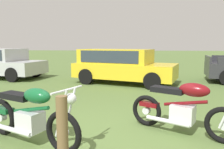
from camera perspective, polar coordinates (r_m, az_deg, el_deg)
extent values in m
plane|color=#567038|center=(3.95, -1.01, -16.25)|extent=(120.00, 120.00, 0.00)
torus|color=black|center=(3.39, -12.67, -14.60)|extent=(0.64, 0.34, 0.66)
torus|color=black|center=(4.43, -26.86, -9.90)|extent=(0.64, 0.34, 0.66)
cylinder|color=silver|center=(3.39, -12.67, -14.60)|extent=(0.17, 0.15, 0.14)
cylinder|color=silver|center=(4.43, -26.86, -9.90)|extent=(0.17, 0.15, 0.14)
cylinder|color=silver|center=(3.31, -11.00, -9.14)|extent=(0.26, 0.14, 0.73)
cylinder|color=silver|center=(3.18, -13.11, -9.90)|extent=(0.26, 0.14, 0.73)
cube|color=silver|center=(3.85, -20.61, -11.37)|extent=(0.48, 0.43, 0.32)
cylinder|color=#14592D|center=(3.77, -20.46, -8.59)|extent=(0.75, 0.36, 0.22)
ellipsoid|color=#14592D|center=(3.60, -19.08, -5.29)|extent=(0.58, 0.44, 0.24)
cube|color=black|center=(3.97, -23.70, -5.19)|extent=(0.65, 0.45, 0.10)
cube|color=#14592D|center=(4.34, -26.53, -8.30)|extent=(0.40, 0.30, 0.08)
cylinder|color=silver|center=(3.14, -11.65, -3.95)|extent=(0.28, 0.60, 0.03)
sphere|color=silver|center=(3.13, -10.75, -6.22)|extent=(0.21, 0.21, 0.16)
cylinder|color=silver|center=(3.97, -24.44, -13.14)|extent=(0.77, 0.38, 0.08)
torus|color=black|center=(4.06, 27.33, -11.77)|extent=(0.59, 0.38, 0.62)
torus|color=black|center=(4.45, 9.03, -9.31)|extent=(0.59, 0.38, 0.62)
cylinder|color=silver|center=(4.06, 27.33, -11.77)|extent=(0.17, 0.16, 0.14)
cylinder|color=silver|center=(4.45, 9.03, -9.31)|extent=(0.17, 0.16, 0.14)
cube|color=silver|center=(4.18, 18.03, -9.73)|extent=(0.50, 0.46, 0.32)
cylinder|color=maroon|center=(4.11, 18.55, -7.13)|extent=(0.70, 0.42, 0.22)
ellipsoid|color=maroon|center=(4.02, 20.76, -3.79)|extent=(0.58, 0.48, 0.24)
cube|color=black|center=(4.17, 14.33, -3.95)|extent=(0.64, 0.50, 0.10)
cube|color=maroon|center=(4.39, 9.78, -7.68)|extent=(0.40, 0.33, 0.08)
cylinder|color=silver|center=(4.14, 14.31, -11.77)|extent=(0.74, 0.46, 0.08)
cube|color=#B2B5BA|center=(11.89, -26.86, 1.81)|extent=(4.29, 2.47, 0.60)
cylinder|color=black|center=(11.71, -19.31, 1.00)|extent=(0.67, 0.33, 0.64)
cylinder|color=black|center=(10.42, -24.66, -0.06)|extent=(0.67, 0.33, 0.64)
cube|color=gold|center=(9.13, 3.37, 1.08)|extent=(4.50, 2.95, 0.60)
cube|color=gold|center=(9.23, 1.07, 4.78)|extent=(3.26, 2.40, 0.60)
cube|color=#2D3842|center=(9.23, 1.07, 4.90)|extent=(2.85, 2.30, 0.48)
cylinder|color=black|center=(9.58, 12.86, -0.17)|extent=(0.68, 0.40, 0.64)
cylinder|color=black|center=(7.98, 10.55, -1.67)|extent=(0.68, 0.40, 0.64)
cylinder|color=black|center=(10.46, -2.12, 0.67)|extent=(0.68, 0.40, 0.64)
cylinder|color=black|center=(9.01, -6.75, -0.52)|extent=(0.68, 0.40, 0.64)
cube|color=#2D2D33|center=(10.47, 23.86, 3.71)|extent=(0.37, 1.61, 0.28)
cylinder|color=black|center=(11.42, 26.47, 0.46)|extent=(0.67, 0.33, 0.64)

